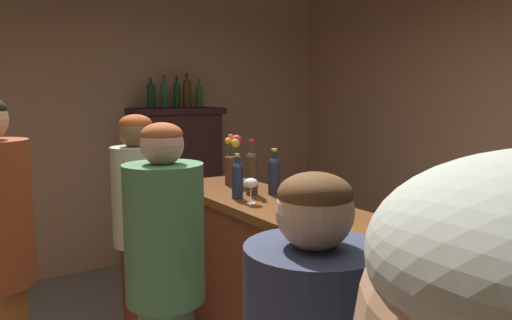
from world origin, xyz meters
name	(u,v)px	position (x,y,z in m)	size (l,w,h in m)	color
wall_back	(96,123)	(0.00, 2.94, 1.41)	(5.19, 0.12, 2.81)	#A77D5D
display_cabinet	(178,183)	(0.70, 2.64, 0.81)	(0.88, 0.43, 1.55)	#311818
wine_bottle_chardonnay	(252,170)	(0.43, 0.86, 1.19)	(0.08, 0.08, 0.35)	#47321F
wine_bottle_riesling	(274,174)	(0.55, 0.78, 1.17)	(0.08, 0.08, 0.29)	#1F2538
wine_bottle_rose	(438,231)	(0.29, -0.60, 1.17)	(0.08, 0.08, 0.31)	black
wine_bottle_merlot	(237,179)	(0.29, 0.81, 1.16)	(0.07, 0.07, 0.28)	#1C263C
wine_glass_front	(251,184)	(0.29, 0.65, 1.15)	(0.08, 0.08, 0.15)	white
wine_glass_mid	(316,189)	(0.58, 0.42, 1.13)	(0.08, 0.08, 0.13)	white
wine_glass_rear	(464,225)	(0.57, -0.52, 1.13)	(0.07, 0.07, 0.14)	white
flower_arrangement	(233,163)	(0.51, 1.22, 1.19)	(0.13, 0.13, 0.36)	#4A2D1B
cheese_plate	(394,229)	(0.54, -0.19, 1.04)	(0.15, 0.15, 0.01)	white
display_bottle_left	(151,94)	(0.44, 2.64, 1.68)	(0.08, 0.08, 0.29)	#153317
display_bottle_midleft	(164,94)	(0.57, 2.64, 1.69)	(0.06, 0.06, 0.31)	#234D30
display_bottle_center	(177,93)	(0.70, 2.64, 1.69)	(0.06, 0.06, 0.31)	#133417
display_bottle_midright	(187,92)	(0.81, 2.64, 1.70)	(0.08, 0.08, 0.33)	#423014
display_bottle_right	(199,95)	(0.94, 2.64, 1.68)	(0.06, 0.06, 0.29)	#265127
patron_in_grey	(166,285)	(-0.42, 0.22, 0.85)	(0.34, 0.34, 1.55)	#4C6047
patron_near_entrance	(139,228)	(-0.24, 1.07, 0.87)	(0.31, 0.31, 1.55)	maroon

